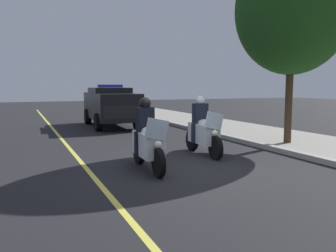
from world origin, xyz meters
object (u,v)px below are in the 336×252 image
object	(u,v)px
police_motorcycle_lead_left	(148,141)
police_motorcycle_lead_right	(203,131)
police_suv	(111,105)
cyclist_background	(126,104)
tree_mid_block	(292,10)

from	to	relation	value
police_motorcycle_lead_left	police_motorcycle_lead_right	world-z (taller)	same
police_suv	cyclist_background	size ratio (longest dim) A/B	2.82
police_suv	cyclist_background	world-z (taller)	police_suv
cyclist_background	tree_mid_block	distance (m)	12.60
cyclist_background	tree_mid_block	world-z (taller)	tree_mid_block
police_motorcycle_lead_left	tree_mid_block	bearing A→B (deg)	104.46
police_motorcycle_lead_right	tree_mid_block	bearing A→B (deg)	94.82
police_motorcycle_lead_left	cyclist_background	world-z (taller)	police_motorcycle_lead_left
police_motorcycle_lead_right	cyclist_background	bearing A→B (deg)	173.90
police_suv	tree_mid_block	distance (m)	9.42
cyclist_background	tree_mid_block	size ratio (longest dim) A/B	0.27
police_motorcycle_lead_left	police_motorcycle_lead_right	size ratio (longest dim) A/B	1.00
police_motorcycle_lead_left	cyclist_background	size ratio (longest dim) A/B	1.22
tree_mid_block	police_motorcycle_lead_left	bearing A→B (deg)	-75.54
tree_mid_block	police_suv	bearing A→B (deg)	-152.45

